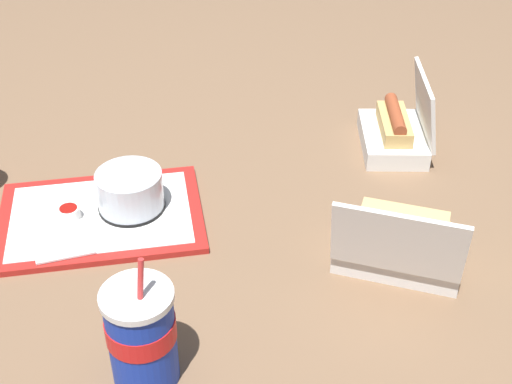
{
  "coord_description": "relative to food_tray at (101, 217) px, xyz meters",
  "views": [
    {
      "loc": [
        -0.41,
        -0.97,
        0.82
      ],
      "look_at": [
        0.01,
        -0.01,
        0.05
      ],
      "focal_mm": 50.0,
      "sensor_mm": 36.0,
      "label": 1
    }
  ],
  "objects": [
    {
      "name": "ground_plane",
      "position": [
        0.26,
        -0.09,
        -0.01
      ],
      "size": [
        3.2,
        3.2,
        0.0
      ],
      "primitive_type": "plane",
      "color": "brown"
    },
    {
      "name": "food_tray",
      "position": [
        0.0,
        0.0,
        0.0
      ],
      "size": [
        0.42,
        0.34,
        0.01
      ],
      "color": "red",
      "rests_on": "ground_plane"
    },
    {
      "name": "cake_container",
      "position": [
        0.06,
        -0.0,
        0.04
      ],
      "size": [
        0.12,
        0.12,
        0.08
      ],
      "color": "black",
      "rests_on": "food_tray"
    },
    {
      "name": "ketchup_cup",
      "position": [
        -0.05,
        0.01,
        0.02
      ],
      "size": [
        0.04,
        0.04,
        0.02
      ],
      "color": "white",
      "rests_on": "food_tray"
    },
    {
      "name": "napkin_stack",
      "position": [
        -0.08,
        -0.05,
        0.01
      ],
      "size": [
        0.11,
        0.11,
        0.0
      ],
      "primitive_type": "cube",
      "rotation": [
        0.0,
        0.0,
        -0.11
      ],
      "color": "white",
      "rests_on": "food_tray"
    },
    {
      "name": "plastic_fork",
      "position": [
        -0.07,
        0.1,
        0.01
      ],
      "size": [
        0.11,
        0.02,
        0.0
      ],
      "primitive_type": "cube",
      "rotation": [
        0.0,
        0.0,
        0.11
      ],
      "color": "white",
      "rests_on": "food_tray"
    },
    {
      "name": "clamshell_hotdog_front",
      "position": [
        0.63,
        -0.0,
        0.03
      ],
      "size": [
        0.2,
        0.23,
        0.17
      ],
      "color": "white",
      "rests_on": "ground_plane"
    },
    {
      "name": "clamshell_sandwich_right",
      "position": [
        0.43,
        -0.32,
        0.04
      ],
      "size": [
        0.27,
        0.26,
        0.17
      ],
      "color": "white",
      "rests_on": "ground_plane"
    },
    {
      "name": "soda_cup_left",
      "position": [
        -0.03,
        -0.38,
        0.08
      ],
      "size": [
        0.1,
        0.1,
        0.22
      ],
      "color": "#1938B7",
      "rests_on": "ground_plane"
    }
  ]
}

